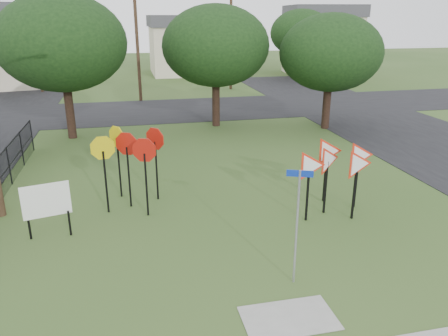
# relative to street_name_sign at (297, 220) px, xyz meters

# --- Properties ---
(ground) EXTENTS (140.00, 140.00, 0.00)m
(ground) POSITION_rel_street_name_sign_xyz_m (-0.60, 1.12, -1.67)
(ground) COLOR #2C481B
(street_right) EXTENTS (8.00, 50.00, 0.02)m
(street_right) POSITION_rel_street_name_sign_xyz_m (11.40, 11.12, -1.66)
(street_right) COLOR black
(street_right) RESTS_ON ground
(street_far) EXTENTS (60.00, 8.00, 0.02)m
(street_far) POSITION_rel_street_name_sign_xyz_m (-0.60, 21.12, -1.66)
(street_far) COLOR black
(street_far) RESTS_ON ground
(curb_pad) EXTENTS (2.00, 1.20, 0.02)m
(curb_pad) POSITION_rel_street_name_sign_xyz_m (-0.60, -1.28, -1.66)
(curb_pad) COLOR gray
(curb_pad) RESTS_ON ground
(street_name_sign) EXTENTS (0.56, 0.24, 2.89)m
(street_name_sign) POSITION_rel_street_name_sign_xyz_m (0.00, 0.00, 0.00)
(street_name_sign) COLOR #979A9F
(street_name_sign) RESTS_ON ground
(stop_sign_cluster) EXTENTS (2.38, 2.28, 2.61)m
(stop_sign_cluster) POSITION_rel_street_name_sign_xyz_m (-3.68, 5.48, 0.26)
(stop_sign_cluster) COLOR black
(stop_sign_cluster) RESTS_ON ground
(yield_sign_cluster) EXTENTS (3.01, 1.63, 2.35)m
(yield_sign_cluster) POSITION_rel_street_name_sign_xyz_m (2.72, 3.53, 0.06)
(yield_sign_cluster) COLOR black
(yield_sign_cluster) RESTS_ON ground
(info_board) EXTENTS (1.30, 0.36, 1.66)m
(info_board) POSITION_rel_street_name_sign_xyz_m (-6.11, 3.72, -0.57)
(info_board) COLOR black
(info_board) RESTS_ON ground
(far_pole_a) EXTENTS (1.40, 0.24, 9.00)m
(far_pole_a) POSITION_rel_street_name_sign_xyz_m (-2.60, 25.12, 2.93)
(far_pole_a) COLOR #44301F
(far_pole_a) RESTS_ON ground
(far_pole_b) EXTENTS (1.40, 0.24, 8.50)m
(far_pole_b) POSITION_rel_street_name_sign_xyz_m (5.40, 29.12, 2.68)
(far_pole_b) COLOR #44301F
(far_pole_b) RESTS_ON ground
(far_pole_c) EXTENTS (1.40, 0.24, 9.00)m
(far_pole_c) POSITION_rel_street_name_sign_xyz_m (-10.60, 31.12, 2.93)
(far_pole_c) COLOR #44301F
(far_pole_c) RESTS_ON ground
(fence_run) EXTENTS (0.05, 11.55, 1.50)m
(fence_run) POSITION_rel_street_name_sign_xyz_m (-8.20, 7.37, -0.88)
(fence_run) COLOR black
(fence_run) RESTS_ON ground
(house_mid) EXTENTS (8.40, 8.40, 6.20)m
(house_mid) POSITION_rel_street_name_sign_xyz_m (3.40, 41.12, 1.48)
(house_mid) COLOR beige
(house_mid) RESTS_ON ground
(house_right) EXTENTS (8.30, 8.30, 7.20)m
(house_right) POSITION_rel_street_name_sign_xyz_m (17.40, 37.12, 1.98)
(house_right) COLOR beige
(house_right) RESTS_ON ground
(tree_near_left) EXTENTS (6.40, 6.40, 7.27)m
(tree_near_left) POSITION_rel_street_name_sign_xyz_m (-6.60, 15.12, 3.19)
(tree_near_left) COLOR black
(tree_near_left) RESTS_ON ground
(tree_near_mid) EXTENTS (6.00, 6.00, 6.80)m
(tree_near_mid) POSITION_rel_street_name_sign_xyz_m (1.40, 16.12, 2.87)
(tree_near_mid) COLOR black
(tree_near_mid) RESTS_ON ground
(tree_near_right) EXTENTS (5.60, 5.60, 6.33)m
(tree_near_right) POSITION_rel_street_name_sign_xyz_m (7.40, 14.12, 2.56)
(tree_near_right) COLOR black
(tree_near_right) RESTS_ON ground
(tree_far_right) EXTENTS (6.00, 6.00, 6.80)m
(tree_far_right) POSITION_rel_street_name_sign_xyz_m (13.40, 33.12, 2.87)
(tree_far_right) COLOR black
(tree_far_right) RESTS_ON ground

